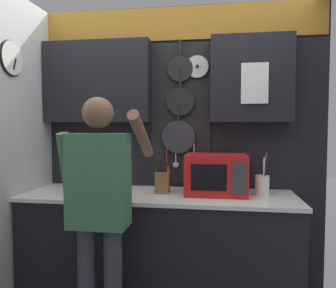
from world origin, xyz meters
name	(u,v)px	position (x,y,z in m)	size (l,w,h in m)	color
base_cabinet_counter	(159,250)	(0.00, 0.00, 0.46)	(2.17, 0.67, 0.92)	black
back_wall_unit	(163,119)	(-0.01, 0.30, 1.52)	(2.74, 0.22, 2.50)	black
side_wall	(2,154)	(-1.10, -0.38, 1.26)	(0.07, 1.60, 2.50)	silver
microwave	(216,174)	(0.46, 0.05, 1.08)	(0.48, 0.36, 0.32)	red
knife_block	(163,181)	(0.02, 0.05, 1.01)	(0.12, 0.16, 0.26)	brown
utensil_crock	(262,184)	(0.82, 0.05, 1.01)	(0.11, 0.11, 0.35)	white
person	(100,200)	(-0.29, -0.54, 0.98)	(0.54, 0.59, 1.65)	#383842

